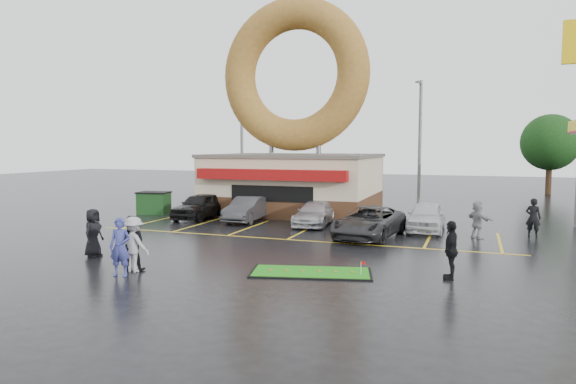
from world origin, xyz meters
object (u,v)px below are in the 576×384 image
(car_black, at_px, (200,206))
(car_dgrey, at_px, (248,209))
(car_silver, at_px, (315,213))
(car_grey, at_px, (369,222))
(streetlight_left, at_px, (241,139))
(donut_shop, at_px, (294,142))
(person_blue, at_px, (120,247))
(person_cameraman, at_px, (451,250))
(car_white, at_px, (426,217))
(dumpster, at_px, (154,203))
(putting_green, at_px, (311,272))
(streetlight_mid, at_px, (420,138))

(car_black, bearing_deg, car_dgrey, -0.50)
(car_silver, xyz_separation_m, car_grey, (3.44, -2.73, 0.09))
(streetlight_left, distance_m, car_dgrey, 13.95)
(donut_shop, relative_size, car_dgrey, 3.22)
(donut_shop, relative_size, streetlight_left, 1.50)
(donut_shop, xyz_separation_m, car_black, (-4.09, -4.97, -3.72))
(person_blue, distance_m, person_cameraman, 10.59)
(car_dgrey, distance_m, person_blue, 12.62)
(donut_shop, bearing_deg, car_white, -29.78)
(person_blue, distance_m, dumpster, 15.62)
(putting_green, bearing_deg, streetlight_left, 120.30)
(streetlight_mid, distance_m, putting_green, 23.55)
(car_black, relative_size, dumpster, 2.43)
(car_dgrey, distance_m, car_grey, 7.86)
(car_dgrey, xyz_separation_m, dumpster, (-6.80, 0.86, -0.04))
(car_white, bearing_deg, car_black, -180.00)
(car_black, distance_m, dumpster, 3.84)
(car_black, xyz_separation_m, dumpster, (-3.74, 0.86, -0.10))
(car_black, distance_m, car_grey, 10.79)
(putting_green, bearing_deg, person_cameraman, 10.36)
(streetlight_mid, distance_m, car_dgrey, 15.75)
(car_grey, bearing_deg, car_silver, 149.37)
(car_silver, xyz_separation_m, dumpster, (-10.74, 0.86, 0.04))
(donut_shop, xyz_separation_m, car_white, (8.69, -4.97, -3.75))
(streetlight_mid, relative_size, putting_green, 2.10)
(donut_shop, distance_m, car_black, 7.44)
(car_grey, height_order, car_white, car_white)
(streetlight_mid, height_order, car_black, streetlight_mid)
(car_silver, distance_m, putting_green, 10.56)
(streetlight_left, relative_size, car_black, 2.06)
(person_blue, distance_m, putting_green, 6.28)
(donut_shop, distance_m, car_silver, 6.93)
(car_black, xyz_separation_m, person_cameraman, (14.34, -9.32, 0.19))
(streetlight_left, distance_m, car_black, 12.91)
(car_white, bearing_deg, person_cameraman, -80.50)
(car_grey, relative_size, car_white, 1.21)
(car_white, relative_size, person_blue, 2.22)
(donut_shop, xyz_separation_m, person_blue, (0.17, -17.53, -3.51))
(streetlight_left, distance_m, car_white, 20.11)
(car_grey, bearing_deg, streetlight_left, 140.16)
(streetlight_left, xyz_separation_m, streetlight_mid, (14.00, 1.00, 0.00))
(car_dgrey, bearing_deg, car_silver, -1.54)
(streetlight_mid, xyz_separation_m, person_blue, (-6.83, -25.47, -3.83))
(car_grey, distance_m, car_white, 3.59)
(streetlight_left, bearing_deg, car_silver, -50.24)
(person_blue, height_order, person_cameraman, person_blue)
(donut_shop, relative_size, car_silver, 3.19)
(putting_green, bearing_deg, donut_shop, 111.27)
(streetlight_left, bearing_deg, car_black, -76.28)
(streetlight_left, distance_m, streetlight_mid, 14.04)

